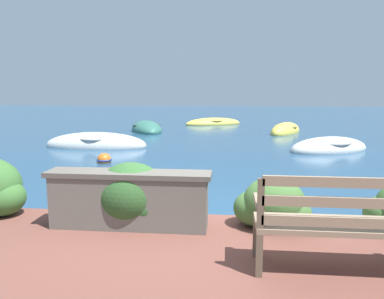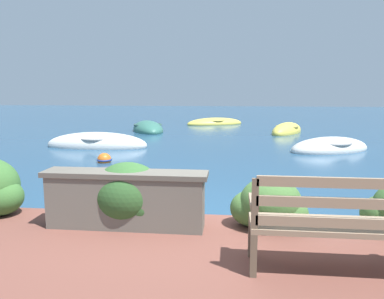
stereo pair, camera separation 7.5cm
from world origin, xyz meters
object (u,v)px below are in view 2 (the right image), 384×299
(mooring_buoy, at_px, (104,160))
(rowboat_mid, at_px, (330,149))
(rowboat_nearest, at_px, (97,145))
(rowboat_distant, at_px, (215,123))
(park_bench, at_px, (338,222))
(rowboat_outer, at_px, (148,129))
(rowboat_far, at_px, (287,131))

(mooring_buoy, bearing_deg, rowboat_mid, 22.16)
(rowboat_nearest, height_order, rowboat_distant, rowboat_nearest)
(park_bench, bearing_deg, rowboat_distant, 99.18)
(rowboat_outer, relative_size, rowboat_distant, 0.95)
(rowboat_far, relative_size, rowboat_distant, 0.83)
(rowboat_mid, distance_m, rowboat_distant, 9.63)
(rowboat_far, bearing_deg, rowboat_outer, -64.56)
(rowboat_mid, relative_size, rowboat_far, 1.07)
(mooring_buoy, bearing_deg, park_bench, -54.42)
(mooring_buoy, bearing_deg, rowboat_nearest, 114.20)
(park_bench, bearing_deg, rowboat_nearest, 125.19)
(park_bench, height_order, rowboat_mid, park_bench)
(rowboat_mid, bearing_deg, mooring_buoy, 175.05)
(rowboat_mid, distance_m, rowboat_far, 4.91)
(rowboat_nearest, height_order, mooring_buoy, rowboat_nearest)
(park_bench, xyz_separation_m, mooring_buoy, (-4.29, 6.00, -0.64))
(rowboat_far, height_order, rowboat_distant, rowboat_far)
(rowboat_nearest, distance_m, rowboat_far, 8.43)
(rowboat_mid, height_order, rowboat_outer, rowboat_outer)
(park_bench, distance_m, rowboat_distant, 17.46)
(rowboat_distant, bearing_deg, rowboat_mid, -91.12)
(rowboat_outer, bearing_deg, rowboat_nearest, 151.04)
(rowboat_outer, relative_size, mooring_buoy, 8.15)
(park_bench, relative_size, mooring_buoy, 3.95)
(park_bench, height_order, rowboat_outer, park_bench)
(rowboat_far, bearing_deg, park_bench, 20.45)
(rowboat_mid, xyz_separation_m, rowboat_distant, (-4.02, 8.74, -0.01))
(rowboat_mid, bearing_deg, rowboat_outer, 117.17)
(park_bench, relative_size, rowboat_far, 0.56)
(park_bench, distance_m, rowboat_far, 13.55)
(rowboat_outer, bearing_deg, rowboat_mid, -148.14)
(park_bench, bearing_deg, rowboat_far, 86.74)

